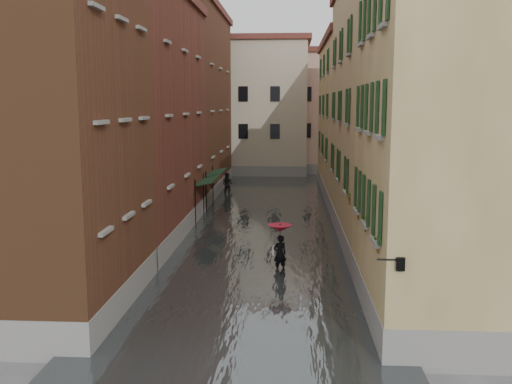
% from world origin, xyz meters
% --- Properties ---
extents(ground, '(120.00, 120.00, 0.00)m').
position_xyz_m(ground, '(0.00, 0.00, 0.00)').
color(ground, '#4E4E50').
rests_on(ground, ground).
extents(floodwater, '(10.00, 60.00, 0.20)m').
position_xyz_m(floodwater, '(0.00, 13.00, 0.10)').
color(floodwater, '#454B4C').
rests_on(floodwater, ground).
extents(building_left_near, '(6.00, 8.00, 13.00)m').
position_xyz_m(building_left_near, '(-7.00, -2.00, 6.50)').
color(building_left_near, brown).
rests_on(building_left_near, ground).
extents(building_left_mid, '(6.00, 14.00, 12.50)m').
position_xyz_m(building_left_mid, '(-7.00, 9.00, 6.25)').
color(building_left_mid, brown).
rests_on(building_left_mid, ground).
extents(building_left_far, '(6.00, 16.00, 14.00)m').
position_xyz_m(building_left_far, '(-7.00, 24.00, 7.00)').
color(building_left_far, brown).
rests_on(building_left_far, ground).
extents(building_right_near, '(6.00, 8.00, 11.50)m').
position_xyz_m(building_right_near, '(7.00, -2.00, 5.75)').
color(building_right_near, olive).
rests_on(building_right_near, ground).
extents(building_right_mid, '(6.00, 14.00, 13.00)m').
position_xyz_m(building_right_mid, '(7.00, 9.00, 6.50)').
color(building_right_mid, tan).
rests_on(building_right_mid, ground).
extents(building_right_far, '(6.00, 16.00, 11.50)m').
position_xyz_m(building_right_far, '(7.00, 24.00, 5.75)').
color(building_right_far, olive).
rests_on(building_right_far, ground).
extents(building_end_cream, '(12.00, 9.00, 13.00)m').
position_xyz_m(building_end_cream, '(-3.00, 38.00, 6.50)').
color(building_end_cream, '#B7AD91').
rests_on(building_end_cream, ground).
extents(building_end_pink, '(10.00, 9.00, 12.00)m').
position_xyz_m(building_end_pink, '(6.00, 40.00, 6.00)').
color(building_end_pink, tan).
rests_on(building_end_pink, ground).
extents(awning_near, '(1.09, 3.19, 2.80)m').
position_xyz_m(awning_near, '(-3.48, 13.00, 2.47)').
color(awning_near, black).
rests_on(awning_near, ground).
extents(awning_far, '(1.09, 3.33, 2.80)m').
position_xyz_m(awning_far, '(-3.48, 17.26, 2.47)').
color(awning_far, black).
rests_on(awning_far, ground).
extents(wall_lantern, '(0.71, 0.22, 0.35)m').
position_xyz_m(wall_lantern, '(4.33, -6.00, 3.01)').
color(wall_lantern, black).
rests_on(wall_lantern, ground).
extents(window_planters, '(0.59, 8.70, 0.84)m').
position_xyz_m(window_planters, '(4.12, -0.80, 3.51)').
color(window_planters, '#9B5232').
rests_on(window_planters, ground).
extents(pedestrian_main, '(1.06, 1.06, 2.06)m').
position_xyz_m(pedestrian_main, '(1.07, 2.95, 1.32)').
color(pedestrian_main, black).
rests_on(pedestrian_main, ground).
extents(pedestrian_far, '(0.96, 0.79, 1.80)m').
position_xyz_m(pedestrian_far, '(-3.36, 22.97, 0.90)').
color(pedestrian_far, black).
rests_on(pedestrian_far, ground).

